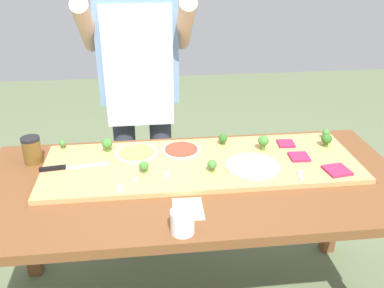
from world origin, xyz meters
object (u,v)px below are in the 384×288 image
pizza_whole_pesto_green (136,153)px  broccoli_floret_front_mid (212,165)px  broccoli_floret_center_left (223,138)px  recipe_note (188,209)px  cheese_crumble_e (135,180)px  pizza_whole_tomato_red (181,150)px  cheese_crumble_a (166,175)px  cook_center (139,81)px  pizza_whole_cheese_artichoke (253,166)px  pizza_slice_far_left (337,170)px  cheese_crumble_b (300,173)px  broccoli_floret_back_right (327,139)px  chefs_knife (64,167)px  pizza_slice_near_right (299,157)px  cheese_crumble_d (120,188)px  broccoli_floret_back_mid (326,133)px  prep_table (194,197)px  broccoli_floret_back_left (107,144)px  broccoli_floret_center_right (144,166)px  sauce_jar (32,150)px  flour_cup (183,223)px  broccoli_floret_front_right (63,144)px  broccoli_floret_front_left (263,141)px  cheese_crumble_c (302,179)px  pizza_slice_center (286,144)px

pizza_whole_pesto_green → broccoli_floret_front_mid: broccoli_floret_front_mid is taller
broccoli_floret_center_left → recipe_note: bearing=-114.3°
pizza_whole_pesto_green → cheese_crumble_e: bearing=-91.6°
pizza_whole_tomato_red → cheese_crumble_a: (-0.08, -0.22, 0.00)m
pizza_whole_tomato_red → cook_center: cook_center is taller
pizza_whole_cheese_artichoke → pizza_slice_far_left: (0.35, -0.08, -0.00)m
cheese_crumble_b → pizza_whole_tomato_red: bearing=149.9°
broccoli_floret_back_right → cook_center: cook_center is taller
pizza_whole_tomato_red → broccoli_floret_center_left: 0.21m
chefs_knife → cheese_crumble_b: size_ratio=15.57×
pizza_slice_near_right → cheese_crumble_d: 0.81m
broccoli_floret_center_left → cheese_crumble_b: 0.43m
cheese_crumble_b → broccoli_floret_back_mid: bearing=53.5°
prep_table → broccoli_floret_back_left: 0.48m
broccoli_floret_center_right → cheese_crumble_e: bearing=-120.2°
sauce_jar → broccoli_floret_front_mid: bearing=-15.2°
pizza_whole_tomato_red → broccoli_floret_center_right: bearing=-134.6°
flour_cup → pizza_slice_near_right: bearing=37.9°
chefs_knife → cheese_crumble_a: bearing=-15.4°
broccoli_floret_center_left → cheese_crumble_a: broccoli_floret_center_left is taller
pizza_slice_near_right → cheese_crumble_e: cheese_crumble_e is taller
broccoli_floret_front_right → broccoli_floret_front_left: bearing=-7.3°
broccoli_floret_center_right → cheese_crumble_e: 0.08m
broccoli_floret_front_mid → broccoli_floret_front_right: broccoli_floret_front_mid is taller
broccoli_floret_front_right → pizza_whole_cheese_artichoke: bearing=-18.5°
pizza_whole_tomato_red → broccoli_floret_front_mid: broccoli_floret_front_mid is taller
broccoli_floret_front_left → cheese_crumble_d: broccoli_floret_front_left is taller
cheese_crumble_a → cheese_crumble_c: (0.55, -0.09, -0.00)m
pizza_slice_center → sauce_jar: sauce_jar is taller
pizza_whole_pesto_green → cheese_crumble_d: size_ratio=10.03×
chefs_knife → pizza_slice_far_left: chefs_knife is taller
sauce_jar → flour_cup: bearing=-43.1°
pizza_whole_tomato_red → flour_cup: bearing=-94.8°
pizza_whole_pesto_green → broccoli_floret_front_mid: 0.38m
pizza_whole_pesto_green → broccoli_floret_center_left: bearing=8.4°
pizza_whole_pesto_green → pizza_slice_center: (0.71, 0.02, -0.00)m
broccoli_floret_front_left → cheese_crumble_c: (0.08, -0.29, -0.04)m
chefs_knife → cheese_crumble_b: (0.99, -0.17, 0.00)m
cheese_crumble_a → cheese_crumble_b: 0.56m
cheese_crumble_b → cheese_crumble_a: bearing=174.8°
pizza_whole_pesto_green → broccoli_floret_center_right: broccoli_floret_center_right is taller
broccoli_floret_center_right → cheese_crumble_b: broccoli_floret_center_right is taller
cheese_crumble_a → pizza_slice_near_right: bearing=9.3°
pizza_whole_pesto_green → cheese_crumble_c: pizza_whole_pesto_green is taller
broccoli_floret_center_right → broccoli_floret_front_right: broccoli_floret_center_right is taller
recipe_note → cook_center: 0.88m
cheese_crumble_c → sauce_jar: bearing=163.9°
cheese_crumble_a → cook_center: (-0.10, 0.62, 0.22)m
chefs_knife → broccoli_floret_back_left: broccoli_floret_back_left is taller
pizza_whole_tomato_red → broccoli_floret_front_left: broccoli_floret_front_left is taller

